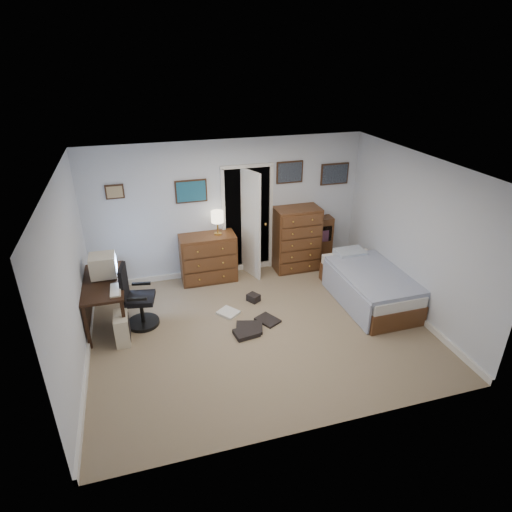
{
  "coord_description": "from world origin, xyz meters",
  "views": [
    {
      "loc": [
        -1.57,
        -5.15,
        3.86
      ],
      "look_at": [
        0.02,
        0.3,
        1.1
      ],
      "focal_mm": 30.0,
      "sensor_mm": 36.0,
      "label": 1
    }
  ],
  "objects_px": {
    "low_dresser": "(208,258)",
    "tall_dresser": "(296,239)",
    "computer_desk": "(99,292)",
    "bed": "(368,285)",
    "office_chair": "(137,303)"
  },
  "relations": [
    {
      "from": "computer_desk",
      "to": "tall_dresser",
      "type": "bearing_deg",
      "value": 14.73
    },
    {
      "from": "low_dresser",
      "to": "computer_desk",
      "type": "bearing_deg",
      "value": -152.52
    },
    {
      "from": "computer_desk",
      "to": "low_dresser",
      "type": "distance_m",
      "value": 2.06
    },
    {
      "from": "computer_desk",
      "to": "tall_dresser",
      "type": "height_order",
      "value": "tall_dresser"
    },
    {
      "from": "bed",
      "to": "tall_dresser",
      "type": "bearing_deg",
      "value": 116.56
    },
    {
      "from": "office_chair",
      "to": "computer_desk",
      "type": "bearing_deg",
      "value": 170.0
    },
    {
      "from": "computer_desk",
      "to": "low_dresser",
      "type": "bearing_deg",
      "value": 27.27
    },
    {
      "from": "tall_dresser",
      "to": "bed",
      "type": "bearing_deg",
      "value": -63.17
    },
    {
      "from": "computer_desk",
      "to": "office_chair",
      "type": "bearing_deg",
      "value": -20.03
    },
    {
      "from": "low_dresser",
      "to": "bed",
      "type": "bearing_deg",
      "value": -30.67
    },
    {
      "from": "low_dresser",
      "to": "tall_dresser",
      "type": "xyz_separation_m",
      "value": [
        1.7,
        -0.02,
        0.17
      ]
    },
    {
      "from": "computer_desk",
      "to": "office_chair",
      "type": "relative_size",
      "value": 1.26
    },
    {
      "from": "computer_desk",
      "to": "tall_dresser",
      "type": "xyz_separation_m",
      "value": [
        3.53,
        0.91,
        0.05
      ]
    },
    {
      "from": "tall_dresser",
      "to": "bed",
      "type": "distance_m",
      "value": 1.66
    },
    {
      "from": "low_dresser",
      "to": "tall_dresser",
      "type": "bearing_deg",
      "value": -0.34
    }
  ]
}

